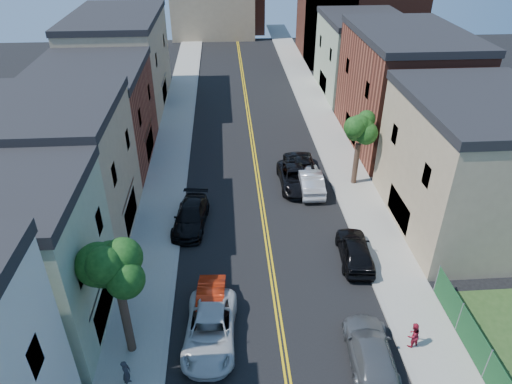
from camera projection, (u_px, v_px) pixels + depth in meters
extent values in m
cube|color=gray|center=(173.00, 138.00, 46.33)|extent=(3.20, 100.00, 0.15)
cube|color=gray|center=(329.00, 133.00, 47.28)|extent=(3.20, 100.00, 0.15)
cube|color=gray|center=(190.00, 137.00, 46.44)|extent=(0.30, 100.00, 0.15)
cube|color=gray|center=(312.00, 134.00, 47.18)|extent=(0.30, 100.00, 0.15)
cube|color=gray|center=(5.00, 269.00, 23.42)|extent=(9.00, 8.00, 8.50)
cube|color=#998466|center=(56.00, 176.00, 30.92)|extent=(9.00, 10.00, 9.00)
cube|color=brown|center=(94.00, 118.00, 40.50)|extent=(9.00, 12.00, 8.00)
cube|color=#998466|center=(121.00, 63.00, 51.97)|extent=(9.00, 16.00, 9.50)
cube|color=#998466|center=(470.00, 169.00, 31.76)|extent=(9.00, 12.00, 9.00)
cube|color=brown|center=(402.00, 92.00, 43.36)|extent=(9.00, 14.00, 10.00)
cube|color=gray|center=(362.00, 58.00, 55.62)|extent=(9.00, 12.00, 8.50)
cube|color=#4C2319|center=(358.00, 15.00, 68.47)|extent=(16.00, 14.00, 12.00)
cube|color=#998466|center=(212.00, 0.00, 79.04)|extent=(14.00, 8.00, 12.00)
cube|color=brown|center=(235.00, 2.00, 83.20)|extent=(10.00, 8.00, 10.00)
cylinder|color=#3E291F|center=(127.00, 322.00, 23.21)|extent=(0.44, 0.44, 3.96)
sphere|color=black|center=(113.00, 255.00, 20.93)|extent=(5.20, 5.20, 5.20)
sphere|color=black|center=(119.00, 241.00, 20.09)|extent=(3.90, 3.90, 3.90)
sphere|color=black|center=(105.00, 257.00, 21.62)|extent=(3.64, 3.64, 3.64)
cylinder|color=#3E291F|center=(356.00, 164.00, 37.84)|extent=(0.44, 0.44, 3.52)
sphere|color=black|center=(361.00, 121.00, 35.87)|extent=(4.40, 4.40, 4.40)
sphere|color=black|center=(369.00, 112.00, 35.15)|extent=(3.30, 3.30, 3.30)
sphere|color=black|center=(354.00, 124.00, 36.45)|extent=(3.08, 3.08, 3.08)
imported|color=red|center=(211.00, 305.00, 26.05)|extent=(1.78, 4.58, 1.48)
imported|color=silver|center=(210.00, 329.00, 24.50)|extent=(3.04, 5.92, 1.60)
imported|color=#5A5D62|center=(188.00, 219.00, 33.22)|extent=(2.25, 4.49, 1.47)
imported|color=black|center=(191.00, 216.00, 33.42)|extent=(2.83, 5.61, 1.56)
imported|color=#515458|center=(371.00, 352.00, 23.30)|extent=(2.59, 5.56, 1.57)
imported|color=black|center=(355.00, 250.00, 30.06)|extent=(2.37, 5.11, 1.69)
imported|color=#B8BAC1|center=(310.00, 180.00, 37.65)|extent=(1.86, 5.20, 1.71)
imported|color=black|center=(301.00, 164.00, 40.17)|extent=(2.73, 5.50, 1.50)
imported|color=black|center=(296.00, 178.00, 38.13)|extent=(2.68, 5.67, 1.57)
imported|color=#24252C|center=(126.00, 373.00, 22.05)|extent=(0.39, 0.58, 1.59)
imported|color=maroon|center=(413.00, 335.00, 24.03)|extent=(0.92, 0.83, 1.55)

